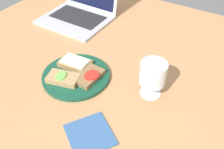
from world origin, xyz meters
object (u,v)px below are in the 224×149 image
plate (76,76)px  sandwich_with_cucumber (63,78)px  wine_glass (153,75)px  sandwich_with_tomato (89,76)px  sandwich_with_cheese (75,63)px  laptop (81,10)px  napkin (90,134)px

plate → sandwich_with_cucumber: size_ratio=1.99×
wine_glass → plate: bearing=-165.4°
sandwich_with_tomato → sandwich_with_cheese: same height
sandwich_with_cucumber → laptop: bearing=119.8°
sandwich_with_cucumber → laptop: laptop is taller
wine_glass → sandwich_with_cheese: bearing=-174.3°
sandwich_with_tomato → laptop: laptop is taller
laptop → napkin: 71.01cm
sandwich_with_cucumber → wine_glass: size_ratio=0.95×
sandwich_with_tomato → wine_glass: 22.86cm
plate → napkin: (18.81, -17.75, -0.55)cm
sandwich_with_cucumber → napkin: sandwich_with_cucumber is taller
wine_glass → sandwich_with_cucumber: bearing=-157.4°
laptop → sandwich_with_cucumber: bearing=-60.2°
plate → sandwich_with_cheese: bearing=130.1°
sandwich_with_cucumber → sandwich_with_tomato: 9.07cm
napkin → plate: bearing=136.7°
laptop → plate: bearing=-55.2°
sandwich_with_tomato → napkin: bearing=-53.9°
laptop → napkin: (44.71, -55.04, -3.76)cm
sandwich_with_cheese → laptop: 40.30cm
sandwich_with_tomato → wine_glass: bearing=15.9°
plate → sandwich_with_tomato: 5.63cm
wine_glass → napkin: (-7.69, -24.65, -8.26)cm
sandwich_with_tomato → napkin: size_ratio=0.87×
plate → napkin: 25.87cm
wine_glass → napkin: 27.11cm
sandwich_with_tomato → wine_glass: (21.25, 6.05, 5.89)cm
sandwich_with_cucumber → laptop: size_ratio=0.39×
plate → wine_glass: wine_glass is taller
napkin → sandwich_with_cheese: bearing=135.6°
laptop → napkin: size_ratio=2.43×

